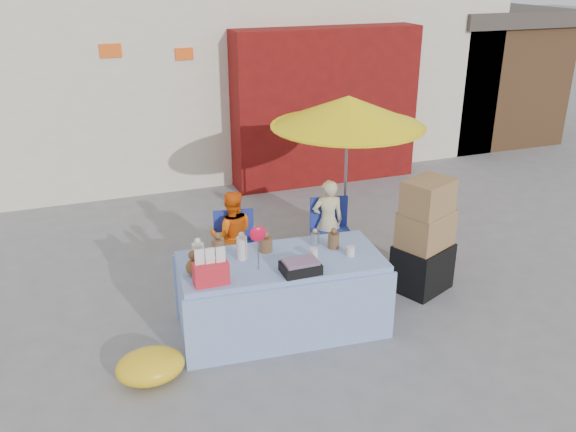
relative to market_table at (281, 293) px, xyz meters
name	(u,v)px	position (x,y,z in m)	size (l,w,h in m)	color
ground	(292,325)	(0.12, 0.00, -0.42)	(80.00, 80.00, 0.00)	slate
market_table	(281,293)	(0.00, 0.00, 0.00)	(2.19, 1.17, 1.27)	#9ABCF6
chair_left	(236,262)	(-0.16, 1.14, -0.16)	(0.56, 0.55, 0.85)	#21329A
chair_right	(332,247)	(1.09, 1.14, -0.16)	(0.56, 0.55, 0.85)	#21329A
vendor_orange	(232,235)	(-0.16, 1.27, 0.14)	(0.54, 0.42, 1.11)	#FF640D
vendor_beige	(328,221)	(1.09, 1.27, 0.13)	(0.40, 0.26, 1.10)	beige
umbrella	(348,112)	(1.39, 1.42, 1.48)	(1.90, 1.90, 2.09)	gray
box_stack	(424,240)	(1.83, 0.22, 0.21)	(0.77, 0.71, 1.36)	black
tarp_bundle	(150,366)	(-1.42, -0.39, -0.27)	(0.64, 0.51, 0.29)	yellow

